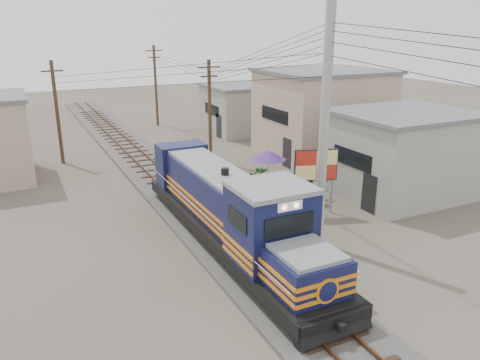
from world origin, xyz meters
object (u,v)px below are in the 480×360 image
billboard (316,167)px  locomotive (231,211)px  vendor (310,174)px  market_umbrella (268,155)px

billboard → locomotive: bearing=-145.7°
locomotive → vendor: locomotive is taller
billboard → vendor: (2.12, 3.50, -1.63)m
market_umbrella → billboard: bearing=-86.3°
billboard → vendor: bearing=77.3°
market_umbrella → vendor: size_ratio=1.64×
market_umbrella → vendor: 2.81m
vendor → market_umbrella: bearing=-40.6°
locomotive → market_umbrella: bearing=48.8°
billboard → market_umbrella: 4.30m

